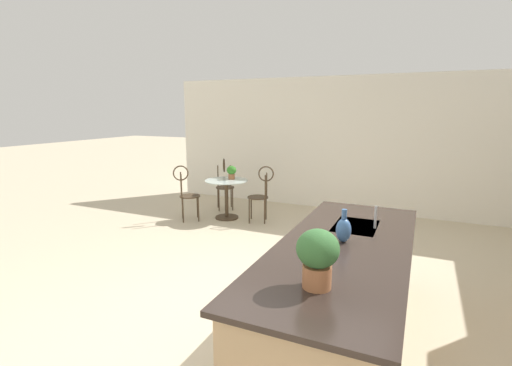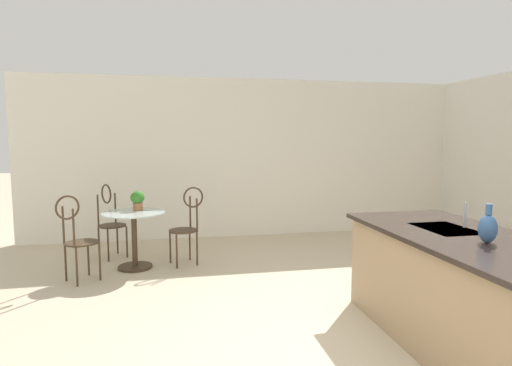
{
  "view_description": "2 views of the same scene",
  "coord_description": "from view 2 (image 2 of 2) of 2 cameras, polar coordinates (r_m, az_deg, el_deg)",
  "views": [
    {
      "loc": [
        3.29,
        1.39,
        2.03
      ],
      "look_at": [
        -1.68,
        -0.87,
        0.95
      ],
      "focal_mm": 25.87,
      "sensor_mm": 36.0,
      "label": 1
    },
    {
      "loc": [
        2.83,
        -1.4,
        1.67
      ],
      "look_at": [
        -1.39,
        -0.57,
        1.22
      ],
      "focal_mm": 29.12,
      "sensor_mm": 36.0,
      "label": 2
    }
  ],
  "objects": [
    {
      "name": "chair_toward_desk",
      "position": [
        6.27,
        -19.41,
        -4.46
      ],
      "size": [
        0.53,
        0.53,
        1.04
      ],
      "color": "#3D2D1E",
      "rests_on": "ground"
    },
    {
      "name": "vase_on_counter",
      "position": [
        3.47,
        29.23,
        -5.42
      ],
      "size": [
        0.13,
        0.13,
        0.29
      ],
      "color": "#386099",
      "rests_on": "kitchen_island"
    },
    {
      "name": "wall_left_window",
      "position": [
        7.24,
        -0.0,
        3.43
      ],
      "size": [
        0.12,
        7.8,
        2.7
      ],
      "primitive_type": "cube",
      "color": "silver",
      "rests_on": "ground"
    },
    {
      "name": "kitchen_island",
      "position": [
        3.6,
        29.55,
        -14.41
      ],
      "size": [
        2.8,
        1.06,
        0.92
      ],
      "color": "tan",
      "rests_on": "ground"
    },
    {
      "name": "bistro_table",
      "position": [
        5.65,
        -16.38,
        -6.79
      ],
      "size": [
        0.8,
        0.8,
        0.74
      ],
      "color": "#3D2D1E",
      "rests_on": "ground"
    },
    {
      "name": "ground_plane",
      "position": [
        3.57,
        14.46,
        -22.09
      ],
      "size": [
        40.0,
        40.0,
        0.0
      ],
      "primitive_type": "plane",
      "color": "beige"
    },
    {
      "name": "potted_plant_on_table",
      "position": [
        5.7,
        -15.97,
        -2.18
      ],
      "size": [
        0.18,
        0.18,
        0.26
      ],
      "color": "#9E603D",
      "rests_on": "bistro_table"
    },
    {
      "name": "sink_faucet",
      "position": [
        3.98,
        26.79,
        -3.93
      ],
      "size": [
        0.02,
        0.02,
        0.22
      ],
      "primitive_type": "cylinder",
      "color": "#B2B5BA",
      "rests_on": "kitchen_island"
    },
    {
      "name": "chair_near_window",
      "position": [
        5.3,
        -23.41,
        -6.47
      ],
      "size": [
        0.53,
        0.53,
        1.04
      ],
      "color": "#3D2D1E",
      "rests_on": "ground"
    },
    {
      "name": "chair_by_island",
      "position": [
        5.66,
        -9.44,
        -5.29
      ],
      "size": [
        0.48,
        0.52,
        1.04
      ],
      "color": "#3D2D1E",
      "rests_on": "ground"
    }
  ]
}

